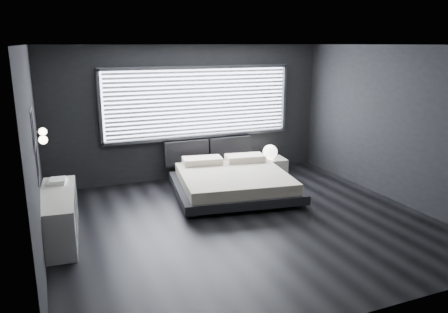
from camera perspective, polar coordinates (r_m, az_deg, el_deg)
name	(u,v)px	position (r m, az deg, el deg)	size (l,w,h in m)	color
room	(245,138)	(6.76, 2.75, 2.43)	(6.04, 6.00, 2.80)	black
window	(199,103)	(9.27, -3.23, 7.04)	(4.14, 0.09, 1.52)	white
headboard	(208,150)	(9.46, -2.05, 0.80)	(1.96, 0.16, 0.52)	black
sconce_near	(43,140)	(6.15, -22.57, 2.01)	(0.18, 0.11, 0.11)	silver
sconce_far	(43,132)	(6.74, -22.62, 3.02)	(0.18, 0.11, 0.11)	silver
wall_art_upper	(33,130)	(5.52, -23.73, 3.22)	(0.01, 0.48, 0.48)	#47474C
wall_art_lower	(37,164)	(5.86, -23.24, -0.85)	(0.01, 0.48, 0.48)	#47474C
bed	(233,181)	(8.36, 1.19, -3.23)	(2.49, 2.41, 0.57)	black
nightstand	(271,166)	(9.71, 6.11, -1.29)	(0.62, 0.52, 0.36)	silver
orb_lamp	(270,152)	(9.58, 6.04, 0.59)	(0.32, 0.32, 0.32)	white
dresser	(59,216)	(6.94, -20.73, -7.25)	(0.63, 1.79, 0.70)	silver
book_stack	(57,181)	(7.31, -20.94, -3.01)	(0.33, 0.39, 0.07)	white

